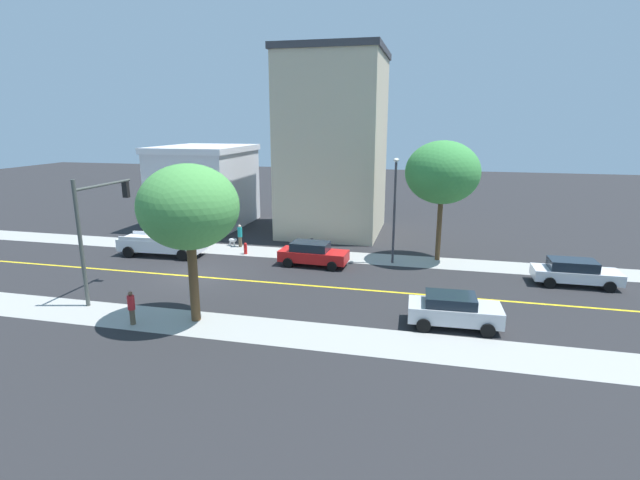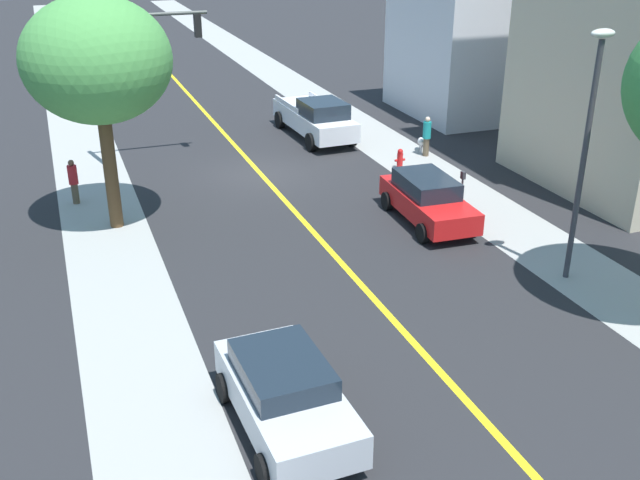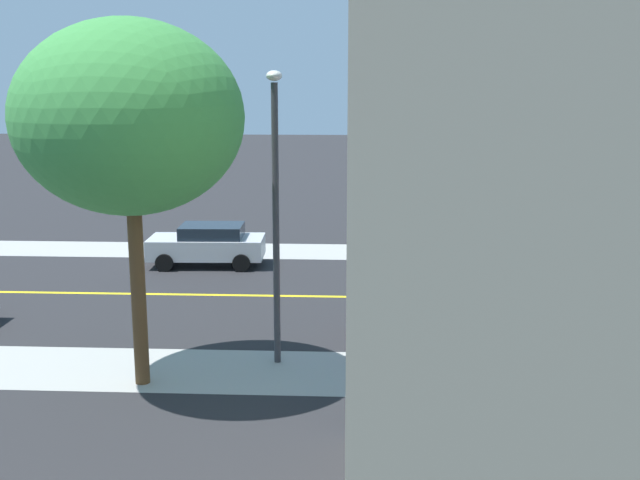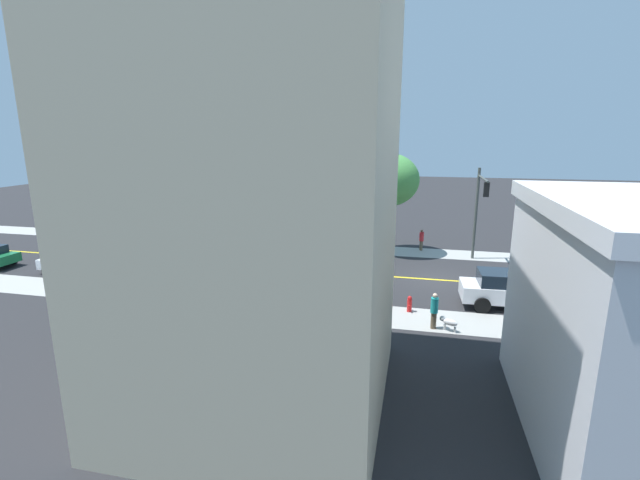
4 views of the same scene
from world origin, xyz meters
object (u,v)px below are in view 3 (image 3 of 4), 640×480
at_px(street_lamp, 276,189).
at_px(red_sedan_left_curb, 477,311).
at_px(parking_meter, 506,325).
at_px(street_tree_left_near, 530,114).
at_px(silver_sedan_right_curb, 208,244).
at_px(street_tree_right_corner, 129,118).
at_px(pedestrian_red_shirt, 584,229).

distance_m(street_lamp, red_sedan_left_curb, 6.39).
bearing_deg(red_sedan_left_curb, parking_meter, 108.83).
height_order(street_tree_left_near, silver_sedan_right_curb, street_tree_left_near).
distance_m(street_tree_right_corner, street_lamp, 3.68).
xyz_separation_m(street_tree_right_corner, pedestrian_red_shirt, (14.30, -13.92, -5.09)).
bearing_deg(street_tree_left_near, parking_meter, 166.19).
xyz_separation_m(street_tree_left_near, street_tree_right_corner, (-13.16, 11.28, 0.50)).
bearing_deg(pedestrian_red_shirt, street_lamp, 15.57).
distance_m(street_lamp, pedestrian_red_shirt, 17.25).
relative_size(street_tree_right_corner, red_sedan_left_curb, 1.77).
xyz_separation_m(street_tree_left_near, pedestrian_red_shirt, (1.14, -2.64, -4.60)).
distance_m(parking_meter, pedestrian_red_shirt, 13.74).
xyz_separation_m(street_tree_right_corner, street_lamp, (1.44, -2.93, -1.70)).
bearing_deg(pedestrian_red_shirt, parking_meter, 32.66).
xyz_separation_m(street_tree_left_near, street_lamp, (-11.72, 8.34, -1.20)).
relative_size(street_lamp, red_sedan_left_curb, 1.53).
bearing_deg(pedestrian_red_shirt, street_tree_right_corner, 11.86).
distance_m(street_lamp, silver_sedan_right_curb, 10.85).
bearing_deg(red_sedan_left_curb, street_lamp, 22.59).
height_order(parking_meter, red_sedan_left_curb, red_sedan_left_curb).
distance_m(street_tree_right_corner, red_sedan_left_curb, 10.06).
distance_m(street_tree_left_near, pedestrian_red_shirt, 5.42).
relative_size(street_tree_right_corner, parking_meter, 5.58).
xyz_separation_m(street_tree_left_near, silver_sedan_right_curb, (-2.08, 11.93, -4.65)).
relative_size(street_tree_right_corner, silver_sedan_right_curb, 1.90).
height_order(street_tree_left_near, street_tree_right_corner, street_tree_right_corner).
bearing_deg(red_sedan_left_curb, street_tree_left_near, -105.64).
height_order(street_tree_right_corner, red_sedan_left_curb, street_tree_right_corner).
bearing_deg(silver_sedan_right_curb, street_tree_right_corner, 91.50).
bearing_deg(parking_meter, street_tree_right_corner, 101.32).
bearing_deg(street_lamp, parking_meter, -87.43).
height_order(street_lamp, pedestrian_red_shirt, street_lamp).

